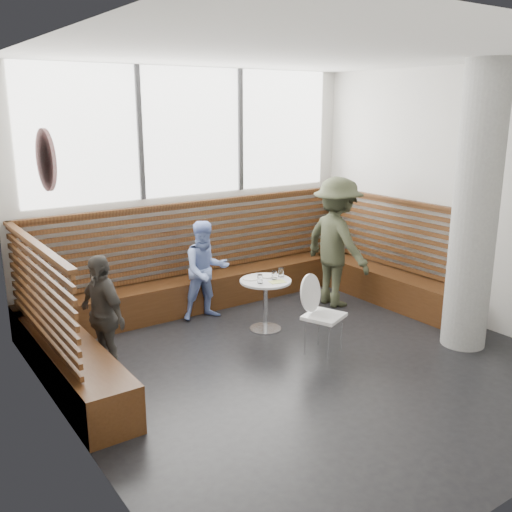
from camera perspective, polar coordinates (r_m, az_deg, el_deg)
room at (r=5.81m, az=5.61°, el=3.66°), size 5.00×5.00×3.20m
booth at (r=7.50m, az=-3.37°, el=-3.12°), size 5.00×2.50×1.44m
concrete_column at (r=6.78m, az=21.09°, el=4.34°), size 0.50×0.50×3.20m
wall_art at (r=4.91m, az=-20.28°, el=9.01°), size 0.03×0.50×0.50m
cafe_table at (r=7.03m, az=0.96°, el=-3.84°), size 0.63×0.63×0.65m
cafe_chair at (r=6.46m, az=6.43°, el=-5.11°), size 0.43×0.42×0.90m
adult_man at (r=7.91m, az=8.08°, el=1.37°), size 0.70×1.17×1.79m
child_back at (r=7.40m, az=-5.03°, el=-1.45°), size 0.70×0.58×1.30m
child_left at (r=6.06m, az=-15.14°, el=-5.75°), size 0.44×0.80×1.28m
plate_near at (r=7.01m, az=-0.56°, el=-2.27°), size 0.19×0.19×0.01m
plate_far at (r=7.12m, az=1.10°, el=-1.98°), size 0.22×0.22×0.02m
glass_left at (r=6.84m, az=0.40°, el=-2.31°), size 0.07×0.07×0.10m
glass_mid at (r=6.98m, az=1.84°, el=-1.95°), size 0.07×0.07×0.10m
glass_right at (r=7.10m, az=2.52°, el=-1.64°), size 0.07×0.07×0.11m
menu_card at (r=6.90m, az=2.15°, el=-2.59°), size 0.22×0.17×0.00m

